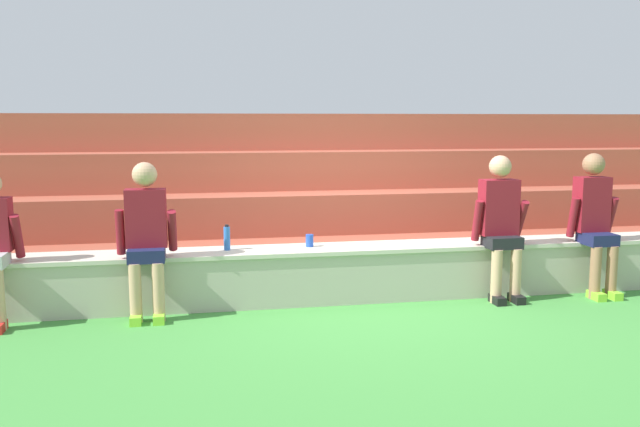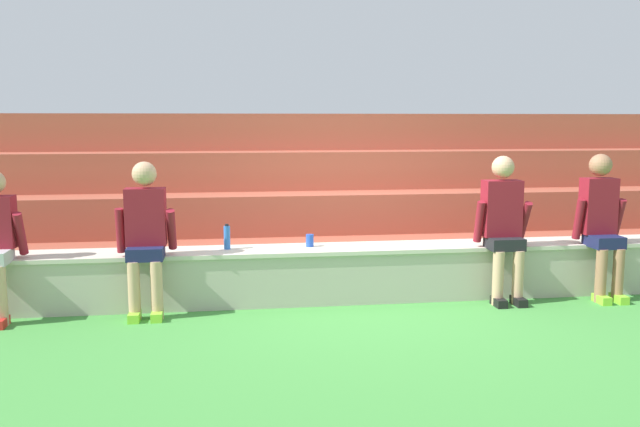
{
  "view_description": "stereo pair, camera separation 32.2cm",
  "coord_description": "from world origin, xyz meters",
  "px_view_note": "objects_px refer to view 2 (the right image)",
  "views": [
    {
      "loc": [
        -1.74,
        -6.26,
        1.82
      ],
      "look_at": [
        -0.5,
        0.25,
        0.89
      ],
      "focal_mm": 37.5,
      "sensor_mm": 36.0,
      "label": 1
    },
    {
      "loc": [
        -1.42,
        -6.31,
        1.82
      ],
      "look_at": [
        -0.5,
        0.25,
        0.89
      ],
      "focal_mm": 37.5,
      "sensor_mm": 36.0,
      "label": 2
    }
  ],
  "objects_px": {
    "person_left_of_center": "(146,232)",
    "water_bottle_center_gap": "(227,237)",
    "plastic_cup_left_end": "(310,241)",
    "person_center": "(503,222)",
    "person_right_of_center": "(602,220)"
  },
  "relations": [
    {
      "from": "person_right_of_center",
      "to": "water_bottle_center_gap",
      "type": "xyz_separation_m",
      "value": [
        -3.8,
        0.3,
        -0.13
      ]
    },
    {
      "from": "water_bottle_center_gap",
      "to": "person_left_of_center",
      "type": "bearing_deg",
      "value": -157.84
    },
    {
      "from": "person_left_of_center",
      "to": "person_right_of_center",
      "type": "xyz_separation_m",
      "value": [
        4.55,
        0.0,
        0.01
      ]
    },
    {
      "from": "person_left_of_center",
      "to": "plastic_cup_left_end",
      "type": "bearing_deg",
      "value": 11.53
    },
    {
      "from": "person_center",
      "to": "person_right_of_center",
      "type": "height_order",
      "value": "person_right_of_center"
    },
    {
      "from": "person_left_of_center",
      "to": "plastic_cup_left_end",
      "type": "xyz_separation_m",
      "value": [
        1.58,
        0.32,
        -0.18
      ]
    },
    {
      "from": "person_right_of_center",
      "to": "plastic_cup_left_end",
      "type": "height_order",
      "value": "person_right_of_center"
    },
    {
      "from": "person_left_of_center",
      "to": "water_bottle_center_gap",
      "type": "height_order",
      "value": "person_left_of_center"
    },
    {
      "from": "person_left_of_center",
      "to": "person_right_of_center",
      "type": "relative_size",
      "value": 0.97
    },
    {
      "from": "person_left_of_center",
      "to": "plastic_cup_left_end",
      "type": "relative_size",
      "value": 11.51
    },
    {
      "from": "person_left_of_center",
      "to": "person_center",
      "type": "bearing_deg",
      "value": 0.08
    },
    {
      "from": "plastic_cup_left_end",
      "to": "person_center",
      "type": "bearing_deg",
      "value": -9.39
    },
    {
      "from": "person_center",
      "to": "water_bottle_center_gap",
      "type": "bearing_deg",
      "value": 173.77
    },
    {
      "from": "person_center",
      "to": "plastic_cup_left_end",
      "type": "bearing_deg",
      "value": 170.61
    },
    {
      "from": "person_left_of_center",
      "to": "water_bottle_center_gap",
      "type": "relative_size",
      "value": 5.68
    }
  ]
}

